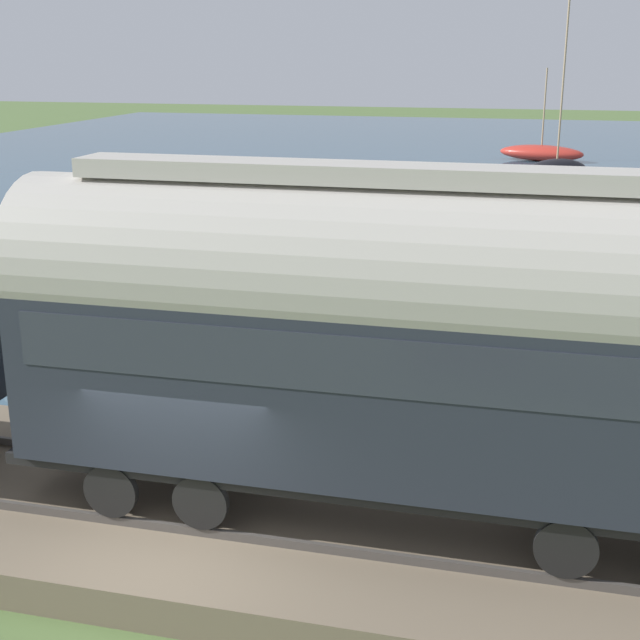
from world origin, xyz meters
name	(u,v)px	position (x,y,z in m)	size (l,w,h in m)	color
ground_plane	(171,586)	(0.00, 0.00, 0.00)	(200.00, 200.00, 0.00)	#516B38
harbor_water	(470,168)	(44.12, 0.00, 0.00)	(80.00, 80.00, 0.01)	#38566B
rail_embankment	(209,515)	(1.41, 0.00, 0.26)	(4.82, 56.00, 0.63)	#756651
passenger_coach	(391,331)	(1.41, -2.58, 3.24)	(2.28, 10.27, 4.72)	black
sailboat_red	(541,153)	(48.58, -3.99, 0.51)	(3.04, 5.53, 5.61)	#B72D23
sailboat_black	(556,171)	(37.97, -4.87, 0.76)	(2.81, 3.62, 9.77)	black
rowboat_off_pier	(27,381)	(5.71, 5.59, 0.21)	(1.61, 2.03, 0.40)	silver
rowboat_far_out	(516,377)	(8.49, -4.05, 0.17)	(2.67, 2.74, 0.33)	silver
rowboat_mid_harbor	(316,326)	(10.66, 0.80, 0.25)	(2.21, 2.93, 0.49)	beige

